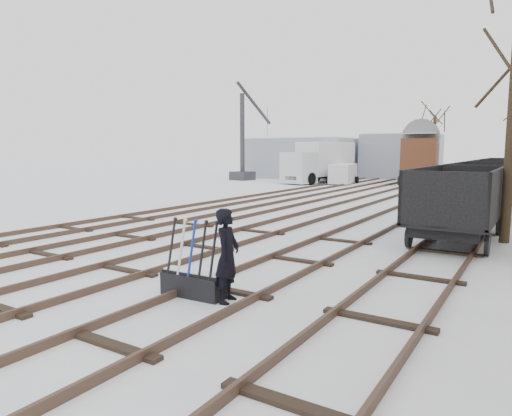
{
  "coord_description": "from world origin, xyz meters",
  "views": [
    {
      "loc": [
        8.12,
        -7.22,
        2.82
      ],
      "look_at": [
        1.34,
        3.63,
        1.2
      ],
      "focal_mm": 32.0,
      "sensor_mm": 36.0,
      "label": 1
    }
  ],
  "objects": [
    {
      "name": "shed_right",
      "position": [
        -4.0,
        40.0,
        2.25
      ],
      "size": [
        7.0,
        6.0,
        4.5
      ],
      "color": "#969FAA",
      "rests_on": "ground"
    },
    {
      "name": "freight_wagon_c",
      "position": [
        6.0,
        20.84,
        0.87
      ],
      "size": [
        2.24,
        5.6,
        2.29
      ],
      "color": "black",
      "rests_on": "ground"
    },
    {
      "name": "crane",
      "position": [
        -16.09,
        29.28,
        2.41
      ],
      "size": [
        2.01,
        5.41,
        9.17
      ],
      "rotation": [
        0.0,
        0.0,
        -0.11
      ],
      "color": "#303035",
      "rests_on": "ground"
    },
    {
      "name": "box_van_wagon",
      "position": [
        -0.4,
        32.0,
        2.42
      ],
      "size": [
        3.58,
        5.77,
        4.15
      ],
      "rotation": [
        0.0,
        0.0,
        0.14
      ],
      "color": "black",
      "rests_on": "ground"
    },
    {
      "name": "freight_wagon_d",
      "position": [
        6.0,
        27.24,
        0.87
      ],
      "size": [
        2.24,
        5.6,
        2.29
      ],
      "color": "black",
      "rests_on": "ground"
    },
    {
      "name": "freight_wagon_b",
      "position": [
        6.0,
        14.44,
        0.87
      ],
      "size": [
        2.24,
        5.6,
        2.29
      ],
      "color": "black",
      "rests_on": "ground"
    },
    {
      "name": "ground",
      "position": [
        0.0,
        0.0,
        0.0
      ],
      "size": [
        120.0,
        120.0,
        0.0
      ],
      "primitive_type": "plane",
      "color": "white",
      "rests_on": "ground"
    },
    {
      "name": "lorry",
      "position": [
        -8.36,
        29.58,
        1.81
      ],
      "size": [
        3.69,
        8.07,
        3.52
      ],
      "rotation": [
        0.0,
        0.0,
        -0.23
      ],
      "color": "black",
      "rests_on": "ground"
    },
    {
      "name": "freight_wagon_a",
      "position": [
        6.0,
        8.04,
        0.87
      ],
      "size": [
        2.24,
        5.6,
        2.29
      ],
      "color": "black",
      "rests_on": "ground"
    },
    {
      "name": "ground_frame",
      "position": [
        2.54,
        -0.59,
        0.28
      ],
      "size": [
        1.32,
        0.48,
        1.49
      ],
      "rotation": [
        0.0,
        0.0,
        0.05
      ],
      "color": "black",
      "rests_on": "ground"
    },
    {
      "name": "tree_near",
      "position": [
        7.29,
        8.52,
        3.61
      ],
      "size": [
        0.3,
        0.3,
        7.22
      ],
      "primitive_type": "cylinder",
      "color": "black",
      "rests_on": "ground"
    },
    {
      "name": "tracks",
      "position": [
        -0.0,
        13.67,
        0.07
      ],
      "size": [
        13.9,
        52.0,
        0.16
      ],
      "color": "black",
      "rests_on": "ground"
    },
    {
      "name": "worker",
      "position": [
        3.29,
        -0.49,
        0.88
      ],
      "size": [
        0.56,
        0.72,
        1.77
      ],
      "primitive_type": "imported",
      "rotation": [
        0.0,
        0.0,
        1.79
      ],
      "color": "black",
      "rests_on": "ground"
    },
    {
      "name": "tree_far_left",
      "position": [
        -1.24,
        41.56,
        3.13
      ],
      "size": [
        0.3,
        0.3,
        6.27
      ],
      "primitive_type": "cylinder",
      "color": "black",
      "rests_on": "ground"
    },
    {
      "name": "shed_left",
      "position": [
        -13.0,
        36.0,
        2.05
      ],
      "size": [
        10.0,
        8.0,
        4.1
      ],
      "color": "#969FAA",
      "rests_on": "ground"
    },
    {
      "name": "panel_van",
      "position": [
        -6.03,
        29.27,
        0.87
      ],
      "size": [
        2.19,
        4.01,
        1.68
      ],
      "rotation": [
        0.0,
        0.0,
        0.15
      ],
      "color": "silver",
      "rests_on": "ground"
    }
  ]
}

